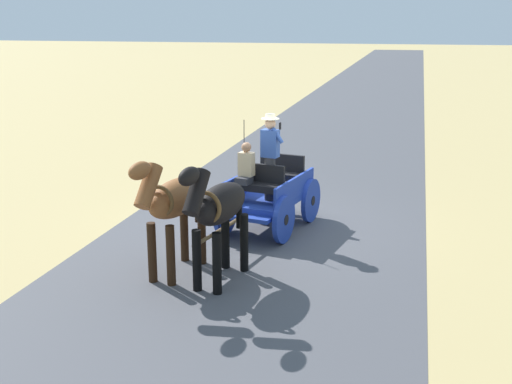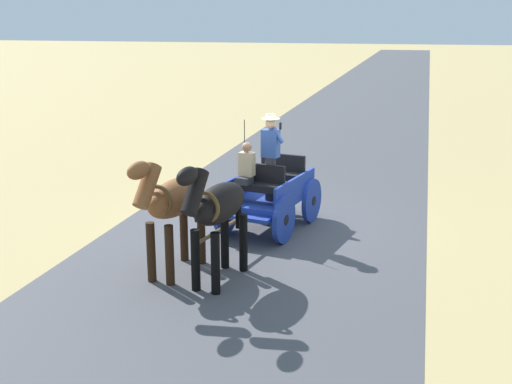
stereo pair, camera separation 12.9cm
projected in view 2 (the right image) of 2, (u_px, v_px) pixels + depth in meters
ground_plane at (272, 225)px, 14.13m from camera, size 200.00×200.00×0.00m
road_surface at (272, 225)px, 14.13m from camera, size 6.52×160.00×0.01m
horse_drawn_carriage at (269, 192)px, 13.71m from camera, size 1.85×4.51×2.50m
horse_near_side at (217, 208)px, 10.76m from camera, size 0.79×2.15×2.21m
horse_off_side at (172, 202)px, 11.12m from camera, size 0.82×2.15×2.21m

